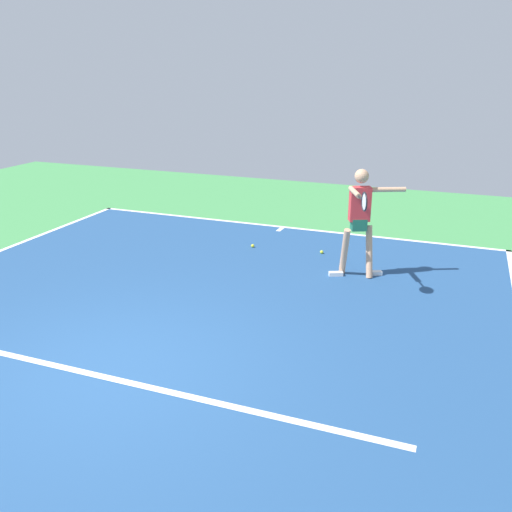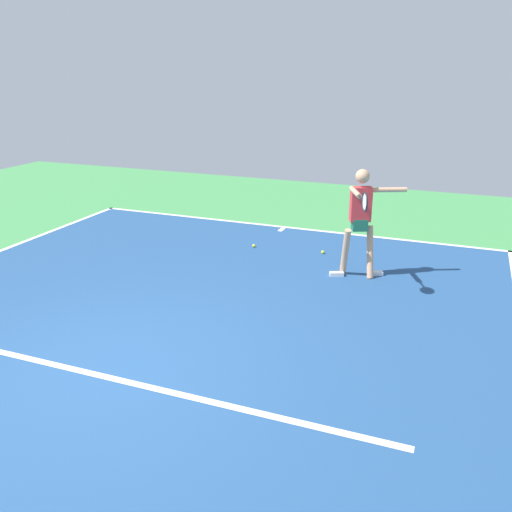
{
  "view_description": "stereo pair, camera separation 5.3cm",
  "coord_description": "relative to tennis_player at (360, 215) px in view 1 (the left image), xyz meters",
  "views": [
    {
      "loc": [
        -3.63,
        4.66,
        3.43
      ],
      "look_at": [
        -1.05,
        -2.06,
        0.9
      ],
      "focal_mm": 38.08,
      "sensor_mm": 36.0,
      "label": 1
    },
    {
      "loc": [
        -3.68,
        4.64,
        3.43
      ],
      "look_at": [
        -1.05,
        -2.06,
        0.9
      ],
      "focal_mm": 38.08,
      "sensor_mm": 36.0,
      "label": 2
    }
  ],
  "objects": [
    {
      "name": "court_surface",
      "position": [
        2.13,
        4.09,
        -1.08
      ],
      "size": [
        9.42,
        13.11,
        0.0
      ],
      "primitive_type": "cube",
      "color": "navy",
      "rests_on": "ground_plane"
    },
    {
      "name": "tennis_ball_by_sideline",
      "position": [
        2.24,
        -0.82,
        -1.05
      ],
      "size": [
        0.07,
        0.07,
        0.07
      ],
      "primitive_type": "sphere",
      "color": "yellow",
      "rests_on": "ground_plane"
    },
    {
      "name": "tennis_player",
      "position": [
        0.0,
        0.0,
        0.0
      ],
      "size": [
        1.14,
        1.4,
        1.87
      ],
      "rotation": [
        0.0,
        0.0,
        0.42
      ],
      "color": "tan",
      "rests_on": "ground_plane"
    },
    {
      "name": "court_line_baseline_near",
      "position": [
        2.13,
        -2.41,
        -1.08
      ],
      "size": [
        9.42,
        0.1,
        0.01
      ],
      "primitive_type": "cube",
      "color": "white",
      "rests_on": "ground_plane"
    },
    {
      "name": "ground_plane",
      "position": [
        2.13,
        4.09,
        -1.08
      ],
      "size": [
        23.09,
        23.09,
        0.0
      ],
      "primitive_type": "plane",
      "color": "#428E4C"
    },
    {
      "name": "court_line_service",
      "position": [
        2.13,
        4.26,
        -1.08
      ],
      "size": [
        7.07,
        0.1,
        0.01
      ],
      "primitive_type": "cube",
      "color": "white",
      "rests_on": "ground_plane"
    },
    {
      "name": "court_line_centre_mark",
      "position": [
        2.13,
        -2.21,
        -1.08
      ],
      "size": [
        0.1,
        0.3,
        0.01
      ],
      "primitive_type": "cube",
      "color": "white",
      "rests_on": "ground_plane"
    },
    {
      "name": "tennis_ball_far_corner",
      "position": [
        0.85,
        -0.94,
        -1.05
      ],
      "size": [
        0.07,
        0.07,
        0.07
      ],
      "primitive_type": "sphere",
      "color": "#CCE033",
      "rests_on": "ground_plane"
    }
  ]
}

